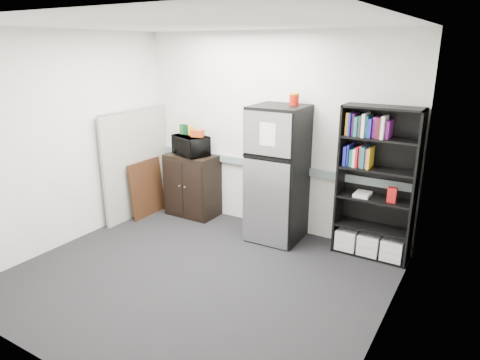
{
  "coord_description": "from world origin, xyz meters",
  "views": [
    {
      "loc": [
        2.64,
        -3.42,
        2.5
      ],
      "look_at": [
        0.03,
        0.9,
        0.91
      ],
      "focal_mm": 32.0,
      "sensor_mm": 36.0,
      "label": 1
    }
  ],
  "objects_px": {
    "refrigerator": "(278,174)",
    "microwave": "(190,145)",
    "cabinet": "(193,185)",
    "cubicle_partition": "(136,163)",
    "bookshelf": "(376,185)"
  },
  "relations": [
    {
      "from": "cubicle_partition",
      "to": "cabinet",
      "type": "xyz_separation_m",
      "value": [
        0.72,
        0.42,
        -0.34
      ]
    },
    {
      "from": "bookshelf",
      "to": "microwave",
      "type": "bearing_deg",
      "value": -178.3
    },
    {
      "from": "cubicle_partition",
      "to": "refrigerator",
      "type": "relative_size",
      "value": 0.91
    },
    {
      "from": "bookshelf",
      "to": "microwave",
      "type": "height_order",
      "value": "bookshelf"
    },
    {
      "from": "refrigerator",
      "to": "microwave",
      "type": "bearing_deg",
      "value": 175.86
    },
    {
      "from": "bookshelf",
      "to": "cabinet",
      "type": "height_order",
      "value": "bookshelf"
    },
    {
      "from": "bookshelf",
      "to": "microwave",
      "type": "distance_m",
      "value": 2.71
    },
    {
      "from": "cubicle_partition",
      "to": "cabinet",
      "type": "bearing_deg",
      "value": 30.27
    },
    {
      "from": "cubicle_partition",
      "to": "cabinet",
      "type": "distance_m",
      "value": 0.9
    },
    {
      "from": "cabinet",
      "to": "refrigerator",
      "type": "bearing_deg",
      "value": -3.11
    },
    {
      "from": "microwave",
      "to": "refrigerator",
      "type": "bearing_deg",
      "value": 16.41
    },
    {
      "from": "bookshelf",
      "to": "microwave",
      "type": "xyz_separation_m",
      "value": [
        -2.71,
        -0.08,
        0.18
      ]
    },
    {
      "from": "cubicle_partition",
      "to": "cabinet",
      "type": "height_order",
      "value": "cubicle_partition"
    },
    {
      "from": "bookshelf",
      "to": "refrigerator",
      "type": "height_order",
      "value": "bookshelf"
    },
    {
      "from": "cabinet",
      "to": "cubicle_partition",
      "type": "bearing_deg",
      "value": -149.73
    }
  ]
}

